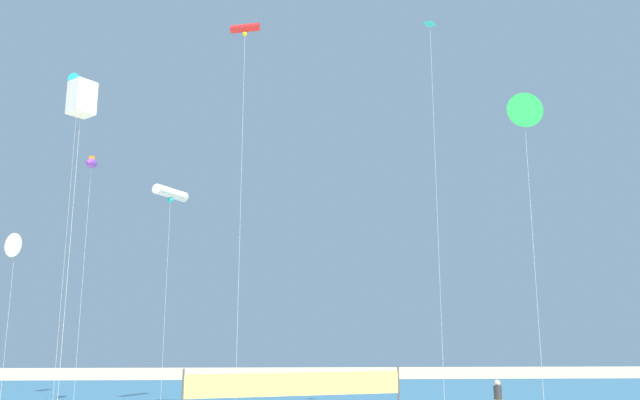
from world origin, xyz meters
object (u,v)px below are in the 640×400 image
(kite_white_delta, at_px, (15,246))
(volleyball_net, at_px, (296,386))
(kite_cyan_tube, at_px, (79,84))
(beachgoer_charcoal_shirt, at_px, (498,397))
(kite_green_delta, at_px, (524,112))
(kite_red_tube, at_px, (245,31))
(kite_white_tube, at_px, (171,194))
(kite_cyan_diamond, at_px, (431,41))
(kite_white_box, at_px, (82,99))
(kite_violet_inflatable, at_px, (91,164))

(kite_white_delta, bearing_deg, volleyball_net, -22.80)
(volleyball_net, xyz_separation_m, kite_cyan_tube, (-11.91, 7.01, 15.49))
(kite_white_delta, bearing_deg, beachgoer_charcoal_shirt, -5.21)
(beachgoer_charcoal_shirt, xyz_separation_m, kite_green_delta, (-0.74, -7.33, 11.26))
(kite_green_delta, relative_size, kite_cyan_tube, 0.73)
(kite_green_delta, height_order, kite_red_tube, kite_red_tube)
(kite_green_delta, bearing_deg, kite_white_tube, 144.33)
(kite_cyan_diamond, distance_m, kite_red_tube, 8.39)
(kite_white_tube, bearing_deg, kite_red_tube, -60.12)
(kite_white_box, xyz_separation_m, kite_cyan_tube, (-3.82, 10.77, 4.89))
(kite_white_delta, height_order, kite_violet_inflatable, kite_violet_inflatable)
(kite_violet_inflatable, bearing_deg, kite_white_box, -75.75)
(volleyball_net, xyz_separation_m, kite_green_delta, (8.67, -3.58, 10.48))
(volleyball_net, bearing_deg, kite_white_delta, 157.20)
(kite_white_delta, relative_size, kite_white_tube, 0.76)
(volleyball_net, height_order, kite_white_delta, kite_white_delta)
(kite_cyan_diamond, distance_m, kite_cyan_tube, 19.25)
(kite_cyan_tube, bearing_deg, kite_violet_inflatable, -44.45)
(volleyball_net, bearing_deg, kite_white_tube, 131.99)
(kite_white_box, height_order, kite_white_tube, kite_white_box)
(volleyball_net, height_order, kite_cyan_diamond, kite_cyan_diamond)
(volleyball_net, distance_m, kite_violet_inflatable, 15.90)
(kite_cyan_tube, height_order, kite_white_tube, kite_cyan_tube)
(kite_white_box, distance_m, kite_red_tube, 8.28)
(kite_cyan_diamond, bearing_deg, kite_violet_inflatable, 161.02)
(beachgoer_charcoal_shirt, relative_size, kite_white_box, 0.13)
(volleyball_net, bearing_deg, beachgoer_charcoal_shirt, 21.72)
(kite_green_delta, xyz_separation_m, kite_white_box, (-16.76, -0.18, 0.12))
(kite_red_tube, bearing_deg, kite_white_box, -146.88)
(volleyball_net, bearing_deg, kite_green_delta, -22.46)
(volleyball_net, bearing_deg, kite_cyan_diamond, -0.63)
(kite_white_delta, xyz_separation_m, kite_violet_inflatable, (3.53, -0.29, 4.20))
(kite_cyan_tube, bearing_deg, kite_cyan_diamond, -21.57)
(beachgoer_charcoal_shirt, distance_m, kite_white_delta, 24.57)
(kite_white_tube, relative_size, kite_violet_inflatable, 0.90)
(beachgoer_charcoal_shirt, bearing_deg, kite_white_delta, 166.65)
(kite_cyan_tube, bearing_deg, kite_green_delta, -27.23)
(kite_red_tube, bearing_deg, kite_cyan_tube, 143.41)
(beachgoer_charcoal_shirt, distance_m, volleyball_net, 10.16)
(kite_white_box, distance_m, kite_white_tube, 11.37)
(kite_red_tube, xyz_separation_m, kite_violet_inflatable, (-8.06, 5.64, -4.75))
(kite_cyan_diamond, bearing_deg, kite_white_tube, 149.34)
(kite_white_delta, relative_size, kite_red_tube, 0.50)
(kite_green_delta, bearing_deg, beachgoer_charcoal_shirt, 84.22)
(beachgoer_charcoal_shirt, xyz_separation_m, kite_white_delta, (-23.41, 2.13, 7.17))
(kite_white_box, height_order, kite_violet_inflatable, kite_white_box)
(kite_white_delta, distance_m, kite_cyan_diamond, 22.58)
(kite_red_tube, bearing_deg, beachgoer_charcoal_shirt, 17.83)
(volleyball_net, height_order, kite_red_tube, kite_red_tube)
(kite_white_delta, bearing_deg, kite_violet_inflatable, -4.71)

